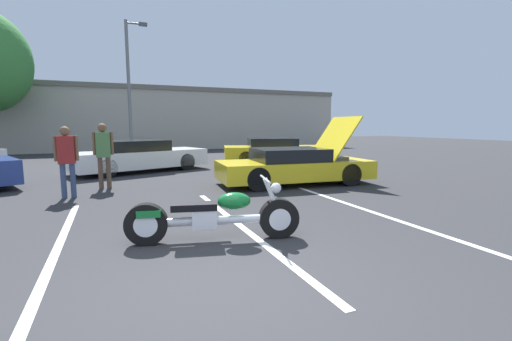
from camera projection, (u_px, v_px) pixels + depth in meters
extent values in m
plane|color=#2D2D30|center=(222.00, 292.00, 3.56)|extent=(80.00, 80.00, 0.00)
cube|color=white|center=(56.00, 250.00, 4.73)|extent=(0.12, 5.72, 0.01)
cube|color=white|center=(243.00, 227.00, 5.79)|extent=(0.12, 5.72, 0.01)
cube|color=white|center=(371.00, 212.00, 6.85)|extent=(0.12, 5.72, 0.01)
cube|color=#B2AD9E|center=(126.00, 118.00, 24.27)|extent=(32.00, 4.00, 4.40)
cube|color=slate|center=(124.00, 89.00, 24.00)|extent=(32.00, 4.20, 0.30)
cylinder|color=slate|center=(129.00, 89.00, 19.21)|extent=(0.18, 0.18, 7.46)
cylinder|color=slate|center=(134.00, 23.00, 18.92)|extent=(0.90, 0.10, 0.10)
cube|color=#4C4C51|center=(143.00, 24.00, 19.09)|extent=(0.44, 0.28, 0.16)
cylinder|color=black|center=(279.00, 218.00, 5.25)|extent=(0.63, 0.30, 0.61)
cylinder|color=black|center=(146.00, 224.00, 4.93)|extent=(0.63, 0.30, 0.61)
cylinder|color=silver|center=(279.00, 218.00, 5.25)|extent=(0.37, 0.24, 0.34)
cylinder|color=silver|center=(146.00, 224.00, 4.93)|extent=(0.37, 0.24, 0.34)
cylinder|color=silver|center=(215.00, 220.00, 5.09)|extent=(1.65, 0.50, 0.12)
cube|color=silver|center=(205.00, 218.00, 5.06)|extent=(0.41, 0.32, 0.28)
ellipsoid|color=#146B2D|center=(234.00, 201.00, 5.10)|extent=(0.55, 0.39, 0.26)
cube|color=black|center=(194.00, 206.00, 5.01)|extent=(0.71, 0.41, 0.10)
cube|color=#146B2D|center=(149.00, 213.00, 4.92)|extent=(0.38, 0.29, 0.10)
cylinder|color=silver|center=(273.00, 198.00, 5.19)|extent=(0.31, 0.14, 0.62)
cylinder|color=silver|center=(265.00, 179.00, 5.13)|extent=(0.20, 0.69, 0.04)
sphere|color=silver|center=(276.00, 188.00, 5.18)|extent=(0.16, 0.16, 0.16)
cylinder|color=silver|center=(185.00, 223.00, 5.13)|extent=(1.26, 0.38, 0.09)
cube|color=yellow|center=(295.00, 169.00, 10.04)|extent=(4.59, 2.13, 0.52)
cube|color=black|center=(289.00, 155.00, 9.92)|extent=(2.13, 1.73, 0.37)
cylinder|color=black|center=(350.00, 175.00, 9.75)|extent=(0.66, 0.28, 0.64)
cylinder|color=black|center=(324.00, 168.00, 11.18)|extent=(0.66, 0.28, 0.64)
cylinder|color=black|center=(258.00, 179.00, 8.92)|extent=(0.66, 0.28, 0.64)
cylinder|color=black|center=(243.00, 172.00, 10.35)|extent=(0.66, 0.28, 0.64)
cube|color=yellow|center=(334.00, 138.00, 10.30)|extent=(1.07, 1.67, 1.30)
cube|color=#4C4C51|center=(332.00, 161.00, 10.37)|extent=(0.68, 1.00, 0.28)
cube|color=white|center=(141.00, 159.00, 12.77)|extent=(5.09, 3.22, 0.61)
cube|color=black|center=(135.00, 146.00, 12.58)|extent=(2.55, 2.19, 0.38)
cylinder|color=black|center=(186.00, 162.00, 13.22)|extent=(0.67, 0.42, 0.64)
cylinder|color=black|center=(167.00, 159.00, 14.34)|extent=(0.67, 0.42, 0.64)
cylinder|color=black|center=(107.00, 168.00, 11.25)|extent=(0.67, 0.42, 0.64)
cylinder|color=black|center=(93.00, 164.00, 12.37)|extent=(0.67, 0.42, 0.64)
cube|color=yellow|center=(276.00, 153.00, 15.81)|extent=(5.09, 3.09, 0.59)
cube|color=black|center=(272.00, 142.00, 15.73)|extent=(2.52, 2.19, 0.37)
cylinder|color=black|center=(312.00, 157.00, 15.20)|extent=(0.64, 0.38, 0.61)
cylinder|color=black|center=(303.00, 154.00, 16.80)|extent=(0.64, 0.38, 0.61)
cylinder|color=black|center=(246.00, 158.00, 14.86)|extent=(0.64, 0.38, 0.61)
cylinder|color=black|center=(243.00, 155.00, 16.46)|extent=(0.64, 0.38, 0.61)
cylinder|color=brown|center=(101.00, 173.00, 9.29)|extent=(0.12, 0.12, 0.86)
cylinder|color=brown|center=(109.00, 173.00, 9.36)|extent=(0.12, 0.12, 0.86)
cube|color=#4C7F47|center=(103.00, 145.00, 9.22)|extent=(0.36, 0.20, 0.68)
cylinder|color=brown|center=(94.00, 144.00, 9.14)|extent=(0.08, 0.08, 0.61)
cylinder|color=brown|center=(112.00, 143.00, 9.30)|extent=(0.08, 0.08, 0.61)
sphere|color=brown|center=(102.00, 128.00, 9.16)|extent=(0.23, 0.23, 0.23)
cylinder|color=#38476B|center=(64.00, 181.00, 8.07)|extent=(0.12, 0.12, 0.82)
cylinder|color=#38476B|center=(73.00, 181.00, 8.15)|extent=(0.12, 0.12, 0.82)
cube|color=maroon|center=(66.00, 150.00, 8.01)|extent=(0.36, 0.20, 0.65)
cylinder|color=brown|center=(55.00, 149.00, 7.92)|extent=(0.08, 0.08, 0.59)
cylinder|color=brown|center=(76.00, 148.00, 8.09)|extent=(0.08, 0.08, 0.59)
sphere|color=brown|center=(65.00, 131.00, 7.95)|extent=(0.22, 0.22, 0.22)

